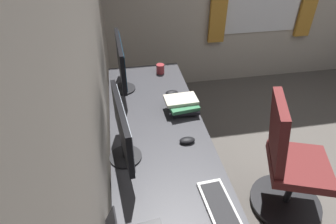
{
  "coord_description": "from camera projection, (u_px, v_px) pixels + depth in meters",
  "views": [
    {
      "loc": [
        -1.22,
        2.01,
        2.0
      ],
      "look_at": [
        0.19,
        1.76,
        0.95
      ],
      "focal_mm": 30.35,
      "sensor_mm": 36.0,
      "label": 1
    }
  ],
  "objects": [
    {
      "name": "wall_back",
      "position": [
        82.0,
        86.0,
        1.36
      ],
      "size": [
        4.79,
        0.1,
        2.6
      ],
      "primitive_type": "cube",
      "color": "beige",
      "rests_on": "ground"
    },
    {
      "name": "desk",
      "position": [
        161.0,
        146.0,
        1.94
      ],
      "size": [
        2.18,
        0.67,
        0.73
      ],
      "color": "#38383D",
      "rests_on": "ground"
    },
    {
      "name": "drawer_pedestal",
      "position": [
        165.0,
        215.0,
        1.87
      ],
      "size": [
        0.4,
        0.51,
        0.69
      ],
      "color": "#38383D",
      "rests_on": "ground"
    },
    {
      "name": "monitor_primary",
      "position": [
        123.0,
        128.0,
        1.63
      ],
      "size": [
        0.56,
        0.2,
        0.4
      ],
      "color": "black",
      "rests_on": "desk"
    },
    {
      "name": "monitor_secondary",
      "position": [
        121.0,
        62.0,
        2.27
      ],
      "size": [
        0.58,
        0.2,
        0.43
      ],
      "color": "black",
      "rests_on": "desk"
    },
    {
      "name": "keyboard_main",
      "position": [
        223.0,
        213.0,
        1.44
      ],
      "size": [
        0.43,
        0.17,
        0.02
      ],
      "color": "silver",
      "rests_on": "desk"
    },
    {
      "name": "mouse_main",
      "position": [
        187.0,
        140.0,
        1.87
      ],
      "size": [
        0.06,
        0.1,
        0.03
      ],
      "primitive_type": "ellipsoid",
      "color": "black",
      "rests_on": "desk"
    },
    {
      "name": "mouse_spare",
      "position": [
        172.0,
        93.0,
        2.34
      ],
      "size": [
        0.06,
        0.1,
        0.03
      ],
      "primitive_type": "ellipsoid",
      "color": "black",
      "rests_on": "desk"
    },
    {
      "name": "book_stack_near",
      "position": [
        182.0,
        105.0,
        2.14
      ],
      "size": [
        0.25,
        0.26,
        0.11
      ],
      "color": "black",
      "rests_on": "desk"
    },
    {
      "name": "coffee_mug",
      "position": [
        160.0,
        69.0,
        2.63
      ],
      "size": [
        0.11,
        0.07,
        0.09
      ],
      "color": "#A53338",
      "rests_on": "desk"
    },
    {
      "name": "office_chair",
      "position": [
        288.0,
        165.0,
        2.08
      ],
      "size": [
        0.56,
        0.61,
        0.97
      ],
      "color": "maroon",
      "rests_on": "ground"
    }
  ]
}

